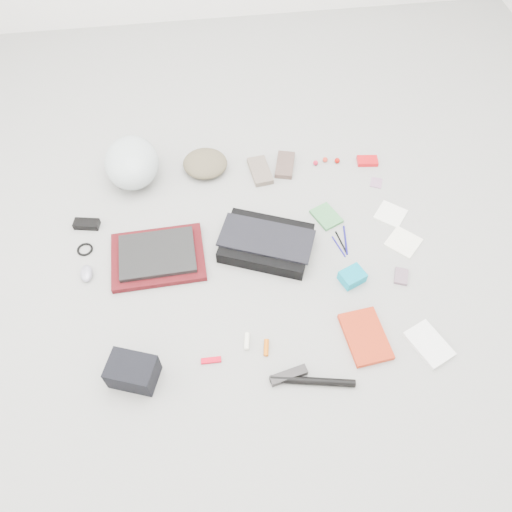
{
  "coord_description": "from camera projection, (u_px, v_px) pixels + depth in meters",
  "views": [
    {
      "loc": [
        -0.17,
        -1.23,
        1.83
      ],
      "look_at": [
        0.0,
        0.0,
        0.05
      ],
      "focal_mm": 35.0,
      "sensor_mm": 36.0,
      "label": 1
    }
  ],
  "objects": [
    {
      "name": "card_deck",
      "position": [
        401.0,
        276.0,
        2.16
      ],
      "size": [
        0.08,
        0.1,
        0.02
      ],
      "primitive_type": "cube",
      "rotation": [
        0.0,
        0.0,
        -0.38
      ],
      "color": "slate",
      "rests_on": "ground_plane"
    },
    {
      "name": "pen_blue",
      "position": [
        339.0,
        246.0,
        2.26
      ],
      "size": [
        0.04,
        0.12,
        0.01
      ],
      "primitive_type": "cylinder",
      "rotation": [
        1.57,
        0.0,
        0.27
      ],
      "color": "navy",
      "rests_on": "ground_plane"
    },
    {
      "name": "lollipop_c",
      "position": [
        337.0,
        161.0,
        2.56
      ],
      "size": [
        0.03,
        0.03,
        0.03
      ],
      "primitive_type": "sphere",
      "rotation": [
        0.0,
        0.0,
        0.08
      ],
      "color": "#A60C05",
      "rests_on": "ground_plane"
    },
    {
      "name": "pen_black",
      "position": [
        341.0,
        243.0,
        2.27
      ],
      "size": [
        0.03,
        0.13,
        0.01
      ],
      "primitive_type": "cylinder",
      "rotation": [
        1.57,
        0.0,
        0.17
      ],
      "color": "black",
      "rests_on": "ground_plane"
    },
    {
      "name": "toiletry_tube_orange",
      "position": [
        266.0,
        348.0,
        1.97
      ],
      "size": [
        0.03,
        0.07,
        0.02
      ],
      "primitive_type": "cylinder",
      "rotation": [
        1.57,
        0.0,
        -0.19
      ],
      "color": "#D25A07",
      "rests_on": "ground_plane"
    },
    {
      "name": "lollipop_b",
      "position": [
        325.0,
        160.0,
        2.56
      ],
      "size": [
        0.03,
        0.03,
        0.03
      ],
      "primitive_type": "sphere",
      "rotation": [
        0.0,
        0.0,
        -0.01
      ],
      "color": "red",
      "rests_on": "ground_plane"
    },
    {
      "name": "altoids_tin",
      "position": [
        367.0,
        161.0,
        2.56
      ],
      "size": [
        0.11,
        0.08,
        0.02
      ],
      "primitive_type": "cube",
      "rotation": [
        0.0,
        0.0,
        -0.12
      ],
      "color": "red",
      "rests_on": "ground_plane"
    },
    {
      "name": "toiletry_tube_white",
      "position": [
        247.0,
        341.0,
        1.99
      ],
      "size": [
        0.03,
        0.07,
        0.02
      ],
      "primitive_type": "cylinder",
      "rotation": [
        1.57,
        0.0,
        -0.17
      ],
      "color": "white",
      "rests_on": "ground_plane"
    },
    {
      "name": "laptop",
      "position": [
        157.0,
        254.0,
        2.19
      ],
      "size": [
        0.34,
        0.25,
        0.02
      ],
      "primitive_type": "cube",
      "rotation": [
        0.0,
        0.0,
        0.03
      ],
      "color": "black",
      "rests_on": "laptop_sleeve"
    },
    {
      "name": "laptop_sleeve",
      "position": [
        158.0,
        257.0,
        2.21
      ],
      "size": [
        0.42,
        0.32,
        0.03
      ],
      "primitive_type": "cube",
      "rotation": [
        0.0,
        0.0,
        0.03
      ],
      "color": "#4C0C10",
      "rests_on": "ground_plane"
    },
    {
      "name": "lollipop_a",
      "position": [
        316.0,
        163.0,
        2.55
      ],
      "size": [
        0.03,
        0.03,
        0.03
      ],
      "primitive_type": "sphere",
      "rotation": [
        0.0,
        0.0,
        -0.39
      ],
      "color": "red",
      "rests_on": "ground_plane"
    },
    {
      "name": "notepad",
      "position": [
        326.0,
        216.0,
        2.35
      ],
      "size": [
        0.15,
        0.17,
        0.02
      ],
      "primitive_type": "cube",
      "rotation": [
        0.0,
        0.0,
        0.42
      ],
      "color": "#3D8146",
      "rests_on": "ground_plane"
    },
    {
      "name": "ground_plane",
      "position": [
        256.0,
        262.0,
        2.21
      ],
      "size": [
        4.0,
        4.0,
        0.0
      ],
      "primitive_type": "plane",
      "color": "gray"
    },
    {
      "name": "multitool",
      "position": [
        211.0,
        360.0,
        1.94
      ],
      "size": [
        0.08,
        0.02,
        0.01
      ],
      "primitive_type": "cube",
      "rotation": [
        0.0,
        0.0,
        -0.02
      ],
      "color": "red",
      "rests_on": "ground_plane"
    },
    {
      "name": "cable_coil",
      "position": [
        85.0,
        249.0,
        2.25
      ],
      "size": [
        0.09,
        0.09,
        0.01
      ],
      "primitive_type": "torus",
      "rotation": [
        0.0,
        0.0,
        -0.37
      ],
      "color": "black",
      "rests_on": "ground_plane"
    },
    {
      "name": "mouse",
      "position": [
        86.0,
        273.0,
        2.16
      ],
      "size": [
        0.06,
        0.09,
        0.03
      ],
      "primitive_type": "ellipsoid",
      "rotation": [
        0.0,
        0.0,
        0.08
      ],
      "color": "#928FA2",
      "rests_on": "ground_plane"
    },
    {
      "name": "book_white",
      "position": [
        429.0,
        344.0,
        1.98
      ],
      "size": [
        0.18,
        0.21,
        0.02
      ],
      "primitive_type": "cube",
      "rotation": [
        0.0,
        0.0,
        0.41
      ],
      "color": "white",
      "rests_on": "ground_plane"
    },
    {
      "name": "beanie",
      "position": [
        205.0,
        163.0,
        2.51
      ],
      "size": [
        0.27,
        0.26,
        0.08
      ],
      "primitive_type": "ellipsoid",
      "rotation": [
        0.0,
        0.0,
        -0.23
      ],
      "color": "brown",
      "rests_on": "ground_plane"
    },
    {
      "name": "mitten_left",
      "position": [
        260.0,
        171.0,
        2.52
      ],
      "size": [
        0.11,
        0.19,
        0.03
      ],
      "primitive_type": "cube",
      "rotation": [
        0.0,
        0.0,
        0.12
      ],
      "color": "#736355",
      "rests_on": "ground_plane"
    },
    {
      "name": "u_lock",
      "position": [
        289.0,
        375.0,
        1.9
      ],
      "size": [
        0.15,
        0.07,
        0.03
      ],
      "primitive_type": "cube",
      "rotation": [
        0.0,
        0.0,
        0.22
      ],
      "color": "black",
      "rests_on": "ground_plane"
    },
    {
      "name": "napkin_bottom",
      "position": [
        403.0,
        242.0,
        2.27
      ],
      "size": [
        0.19,
        0.19,
        0.01
      ],
      "primitive_type": "cube",
      "rotation": [
        0.0,
        0.0,
        0.78
      ],
      "color": "white",
      "rests_on": "ground_plane"
    },
    {
      "name": "power_brick",
      "position": [
        87.0,
        224.0,
        2.32
      ],
      "size": [
        0.12,
        0.07,
        0.03
      ],
      "primitive_type": "cube",
      "rotation": [
        0.0,
        0.0,
        -0.19
      ],
      "color": "black",
      "rests_on": "ground_plane"
    },
    {
      "name": "stamp_sheet",
      "position": [
        376.0,
        183.0,
        2.49
      ],
      "size": [
        0.08,
        0.08,
        0.0
      ],
      "primitive_type": "cube",
      "rotation": [
        0.0,
        0.0,
        -0.41
      ],
      "color": "#A27294",
      "rests_on": "ground_plane"
    },
    {
      "name": "accordion_wallet",
      "position": [
        352.0,
        277.0,
        2.14
      ],
      "size": [
        0.12,
        0.11,
        0.05
      ],
      "primitive_type": "cube",
      "rotation": [
        0.0,
        0.0,
        0.4
      ],
      "color": "#028EAE",
      "rests_on": "ground_plane"
    },
    {
      "name": "messenger_bag",
      "position": [
        266.0,
        243.0,
        2.23
      ],
      "size": [
        0.46,
        0.4,
        0.06
      ],
      "primitive_type": "cube",
      "rotation": [
        0.0,
        0.0,
        -0.39
      ],
      "color": "black",
      "rests_on": "ground_plane"
    },
    {
      "name": "bag_flap",
      "position": [
        266.0,
        238.0,
        2.2
      ],
      "size": [
        0.45,
        0.33,
        0.01
      ],
      "primitive_type": "cube",
      "rotation": [
        0.0,
        0.0,
        -0.39
      ],
      "color": "black",
      "rests_on": "messenger_bag"
    },
    {
      "name": "bike_helmet",
      "position": [
        132.0,
        162.0,
        2.43
      ],
      "size": [
        0.28,
        0.34,
        0.2
      ],
      "primitive_type": "ellipsoid",
      "rotation": [
        0.0,
        0.0,
        0.06
      ],
      "color": "silver",
      "rests_on": "ground_plane"
    },
    {
      "name": "pen_navy",
      "position": [
        345.0,
        240.0,
        2.28
      ],
      "size": [
        0.03,
        0.16,
        0.01
      ],
      "primitive_type": "cylinder",
      "rotation": [
        1.57,
        0.0,
        -0.14
      ],
      "color": "navy",
      "rests_on": "ground_plane"
    },
    {
      "name": "book_red",
      "position": [
        365.0,
        337.0,
        1.99
      ],
      "size": [
        0.18,
        0.25,
        0.02
      ],
      "primitive_type": "cube",
      "rotation": [
        0.0,
        0.0,
        0.11
      ],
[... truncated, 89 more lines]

